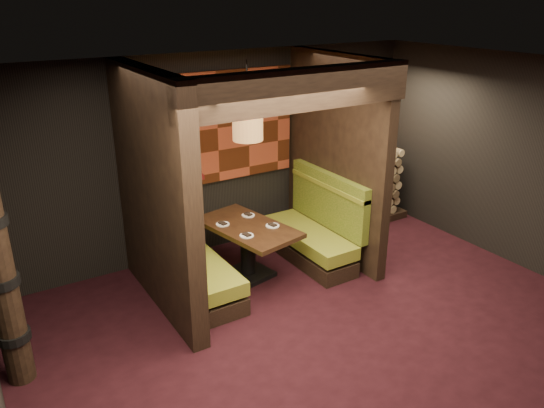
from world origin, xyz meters
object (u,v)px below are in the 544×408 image
at_px(booth_bench_left, 192,266).
at_px(totem_column, 0,273).
at_px(booth_bench_right, 315,232).
at_px(firewood_stack, 356,187).
at_px(dining_table, 248,242).
at_px(pendant_lamp, 248,122).

bearing_deg(booth_bench_left, totem_column, -165.25).
distance_m(booth_bench_right, firewood_stack, 1.54).
distance_m(booth_bench_left, booth_bench_right, 1.89).
relative_size(dining_table, firewood_stack, 0.88).
xyz_separation_m(booth_bench_left, pendant_lamp, (0.83, -0.00, 1.72)).
height_order(dining_table, pendant_lamp, pendant_lamp).
bearing_deg(dining_table, pendant_lamp, -90.00).
relative_size(booth_bench_left, dining_table, 1.05).
height_order(booth_bench_left, pendant_lamp, pendant_lamp).
bearing_deg(booth_bench_right, dining_table, 177.50).
xyz_separation_m(pendant_lamp, firewood_stack, (2.41, 0.70, -1.51)).
xyz_separation_m(booth_bench_right, pendant_lamp, (-1.06, -0.00, 1.72)).
distance_m(booth_bench_right, totem_column, 4.10).
xyz_separation_m(booth_bench_left, totem_column, (-2.09, -0.55, 0.79)).
bearing_deg(booth_bench_right, totem_column, -172.14).
height_order(booth_bench_left, booth_bench_right, same).
bearing_deg(firewood_stack, booth_bench_left, -167.83).
distance_m(dining_table, totem_column, 3.06).
distance_m(dining_table, pendant_lamp, 1.62).
relative_size(booth_bench_right, totem_column, 0.67).
xyz_separation_m(dining_table, pendant_lamp, (-0.00, -0.05, 1.62)).
distance_m(booth_bench_left, totem_column, 2.30).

